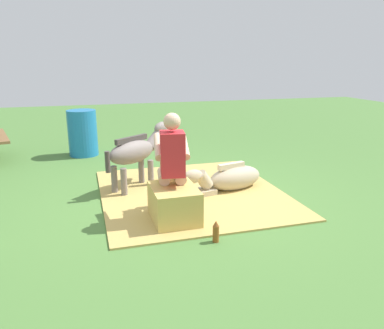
{
  "coord_description": "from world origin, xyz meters",
  "views": [
    {
      "loc": [
        -4.86,
        1.23,
        1.91
      ],
      "look_at": [
        -0.21,
        -0.12,
        0.55
      ],
      "focal_mm": 35.4,
      "sensor_mm": 36.0,
      "label": 1
    }
  ],
  "objects_px": {
    "person_seated": "(172,161)",
    "pony_lying": "(230,178)",
    "hay_bale": "(174,204)",
    "soda_bottle": "(216,232)",
    "water_barrel": "(83,133)",
    "pony_standing": "(136,151)"
  },
  "relations": [
    {
      "from": "pony_standing",
      "to": "person_seated",
      "type": "bearing_deg",
      "value": -167.26
    },
    {
      "from": "hay_bale",
      "to": "water_barrel",
      "type": "relative_size",
      "value": 0.74
    },
    {
      "from": "person_seated",
      "to": "soda_bottle",
      "type": "relative_size",
      "value": 5.36
    },
    {
      "from": "pony_standing",
      "to": "soda_bottle",
      "type": "xyz_separation_m",
      "value": [
        -1.99,
        -0.55,
        -0.46
      ]
    },
    {
      "from": "hay_bale",
      "to": "person_seated",
      "type": "distance_m",
      "value": 0.53
    },
    {
      "from": "pony_lying",
      "to": "water_barrel",
      "type": "relative_size",
      "value": 1.48
    },
    {
      "from": "pony_lying",
      "to": "water_barrel",
      "type": "height_order",
      "value": "water_barrel"
    },
    {
      "from": "person_seated",
      "to": "soda_bottle",
      "type": "bearing_deg",
      "value": -160.72
    },
    {
      "from": "soda_bottle",
      "to": "pony_standing",
      "type": "bearing_deg",
      "value": 15.46
    },
    {
      "from": "water_barrel",
      "to": "pony_standing",
      "type": "bearing_deg",
      "value": -162.36
    },
    {
      "from": "pony_standing",
      "to": "pony_lying",
      "type": "height_order",
      "value": "pony_standing"
    },
    {
      "from": "pony_standing",
      "to": "soda_bottle",
      "type": "height_order",
      "value": "pony_standing"
    },
    {
      "from": "person_seated",
      "to": "pony_lying",
      "type": "distance_m",
      "value": 1.36
    },
    {
      "from": "pony_standing",
      "to": "pony_lying",
      "type": "xyz_separation_m",
      "value": [
        -0.49,
        -1.31,
        -0.39
      ]
    },
    {
      "from": "pony_standing",
      "to": "water_barrel",
      "type": "relative_size",
      "value": 1.25
    },
    {
      "from": "soda_bottle",
      "to": "water_barrel",
      "type": "relative_size",
      "value": 0.27
    },
    {
      "from": "soda_bottle",
      "to": "pony_lying",
      "type": "bearing_deg",
      "value": -26.76
    },
    {
      "from": "pony_standing",
      "to": "water_barrel",
      "type": "xyz_separation_m",
      "value": [
        2.37,
        0.75,
        -0.12
      ]
    },
    {
      "from": "person_seated",
      "to": "hay_bale",
      "type": "bearing_deg",
      "value": 173.85
    },
    {
      "from": "person_seated",
      "to": "pony_standing",
      "type": "height_order",
      "value": "person_seated"
    },
    {
      "from": "hay_bale",
      "to": "pony_lying",
      "type": "relative_size",
      "value": 0.5
    },
    {
      "from": "hay_bale",
      "to": "soda_bottle",
      "type": "bearing_deg",
      "value": -155.21
    }
  ]
}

